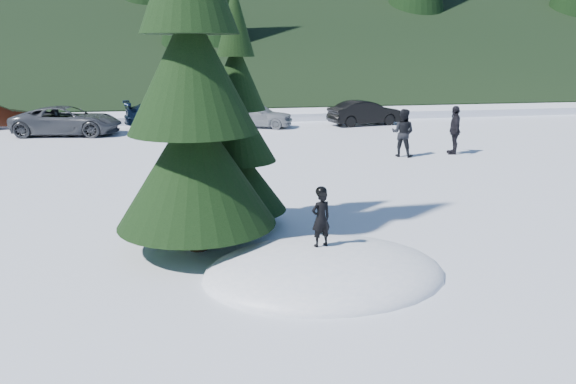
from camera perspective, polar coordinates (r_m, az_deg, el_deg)
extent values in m
plane|color=white|center=(10.42, 3.72, -8.33)|extent=(200.00, 200.00, 0.00)
ellipsoid|color=white|center=(10.42, 3.72, -8.33)|extent=(4.48, 3.52, 0.96)
cylinder|color=black|center=(11.56, -9.18, -2.49)|extent=(0.38, 0.38, 1.40)
cone|color=black|center=(11.30, -9.40, 2.82)|extent=(3.20, 3.20, 2.46)
cone|color=black|center=(11.09, -9.80, 12.28)|extent=(2.54, 2.54, 2.46)
cylinder|color=black|center=(13.03, -5.02, -1.36)|extent=(0.26, 0.26, 1.00)
cone|color=black|center=(12.86, -5.08, 1.47)|extent=(2.20, 2.20, 1.52)
cone|color=black|center=(12.66, -5.19, 6.55)|extent=(1.75, 1.75, 1.52)
cone|color=black|center=(12.56, -5.31, 11.75)|extent=(1.29, 1.29, 1.52)
cone|color=black|center=(12.56, -5.44, 17.00)|extent=(0.84, 0.84, 1.52)
imported|color=black|center=(10.25, 3.36, -2.70)|extent=(0.44, 0.35, 1.06)
imported|color=black|center=(21.97, 11.58, 5.91)|extent=(1.12, 1.08, 1.82)
imported|color=black|center=(23.02, 16.56, 6.06)|extent=(0.78, 1.19, 1.89)
imported|color=#45474C|center=(29.06, -21.52, 6.76)|extent=(5.31, 3.07, 1.39)
imported|color=black|center=(30.48, -11.51, 7.85)|extent=(5.32, 2.70, 1.48)
imported|color=gray|center=(29.87, -3.38, 7.86)|extent=(4.25, 2.94, 1.34)
imported|color=black|center=(31.03, 7.85, 7.97)|extent=(4.21, 2.10, 1.33)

